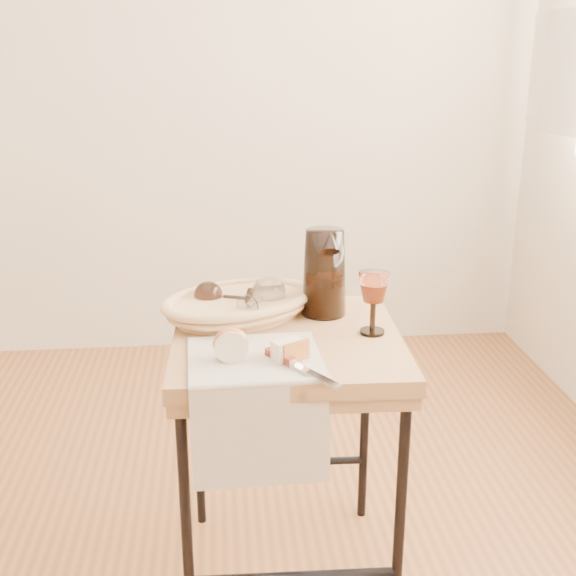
{
  "coord_description": "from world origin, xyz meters",
  "views": [
    {
      "loc": [
        0.48,
        -1.26,
        1.3
      ],
      "look_at": [
        0.63,
        0.25,
        0.78
      ],
      "focal_mm": 45.64,
      "sensor_mm": 36.0,
      "label": 1
    }
  ],
  "objects_px": {
    "goblet_lying_a": "(226,297)",
    "apple_half": "(231,344)",
    "pitcher": "(324,272)",
    "wine_goblet": "(373,303)",
    "side_table": "(287,461)",
    "goblet_lying_b": "(260,299)",
    "tea_towel": "(255,358)",
    "table_knife": "(299,365)",
    "bread_basket": "(239,307)"
  },
  "relations": [
    {
      "from": "bread_basket",
      "to": "pitcher",
      "type": "height_order",
      "value": "pitcher"
    },
    {
      "from": "side_table",
      "to": "bread_basket",
      "type": "distance_m",
      "value": 0.39
    },
    {
      "from": "side_table",
      "to": "apple_half",
      "type": "xyz_separation_m",
      "value": [
        -0.13,
        -0.13,
        0.37
      ]
    },
    {
      "from": "pitcher",
      "to": "apple_half",
      "type": "height_order",
      "value": "pitcher"
    },
    {
      "from": "goblet_lying_b",
      "to": "goblet_lying_a",
      "type": "bearing_deg",
      "value": 98.9
    },
    {
      "from": "side_table",
      "to": "table_knife",
      "type": "relative_size",
      "value": 3.09
    },
    {
      "from": "apple_half",
      "to": "table_knife",
      "type": "bearing_deg",
      "value": -26.37
    },
    {
      "from": "pitcher",
      "to": "table_knife",
      "type": "bearing_deg",
      "value": -98.87
    },
    {
      "from": "pitcher",
      "to": "side_table",
      "type": "bearing_deg",
      "value": -120.35
    },
    {
      "from": "wine_goblet",
      "to": "goblet_lying_b",
      "type": "bearing_deg",
      "value": 156.04
    },
    {
      "from": "goblet_lying_b",
      "to": "apple_half",
      "type": "relative_size",
      "value": 1.79
    },
    {
      "from": "bread_basket",
      "to": "goblet_lying_a",
      "type": "xyz_separation_m",
      "value": [
        -0.03,
        0.02,
        0.02
      ]
    },
    {
      "from": "side_table",
      "to": "tea_towel",
      "type": "bearing_deg",
      "value": -122.03
    },
    {
      "from": "pitcher",
      "to": "goblet_lying_b",
      "type": "bearing_deg",
      "value": -162.28
    },
    {
      "from": "goblet_lying_a",
      "to": "pitcher",
      "type": "distance_m",
      "value": 0.25
    },
    {
      "from": "pitcher",
      "to": "table_knife",
      "type": "relative_size",
      "value": 1.18
    },
    {
      "from": "side_table",
      "to": "tea_towel",
      "type": "height_order",
      "value": "tea_towel"
    },
    {
      "from": "bread_basket",
      "to": "table_knife",
      "type": "distance_m",
      "value": 0.34
    },
    {
      "from": "bread_basket",
      "to": "wine_goblet",
      "type": "bearing_deg",
      "value": -48.06
    },
    {
      "from": "pitcher",
      "to": "wine_goblet",
      "type": "distance_m",
      "value": 0.17
    },
    {
      "from": "bread_basket",
      "to": "goblet_lying_a",
      "type": "distance_m",
      "value": 0.04
    },
    {
      "from": "wine_goblet",
      "to": "apple_half",
      "type": "xyz_separation_m",
      "value": [
        -0.33,
        -0.13,
        -0.03
      ]
    },
    {
      "from": "pitcher",
      "to": "apple_half",
      "type": "distance_m",
      "value": 0.36
    },
    {
      "from": "side_table",
      "to": "tea_towel",
      "type": "relative_size",
      "value": 2.36
    },
    {
      "from": "side_table",
      "to": "wine_goblet",
      "type": "height_order",
      "value": "wine_goblet"
    },
    {
      "from": "bread_basket",
      "to": "wine_goblet",
      "type": "height_order",
      "value": "wine_goblet"
    },
    {
      "from": "pitcher",
      "to": "wine_goblet",
      "type": "bearing_deg",
      "value": -48.62
    },
    {
      "from": "bread_basket",
      "to": "wine_goblet",
      "type": "xyz_separation_m",
      "value": [
        0.3,
        -0.13,
        0.05
      ]
    },
    {
      "from": "goblet_lying_a",
      "to": "apple_half",
      "type": "bearing_deg",
      "value": 110.75
    },
    {
      "from": "side_table",
      "to": "apple_half",
      "type": "relative_size",
      "value": 8.74
    },
    {
      "from": "apple_half",
      "to": "table_knife",
      "type": "xyz_separation_m",
      "value": [
        0.13,
        -0.06,
        -0.03
      ]
    },
    {
      "from": "goblet_lying_a",
      "to": "goblet_lying_b",
      "type": "bearing_deg",
      "value": 175.9
    },
    {
      "from": "tea_towel",
      "to": "goblet_lying_b",
      "type": "relative_size",
      "value": 2.06
    },
    {
      "from": "tea_towel",
      "to": "apple_half",
      "type": "distance_m",
      "value": 0.06
    },
    {
      "from": "goblet_lying_a",
      "to": "table_knife",
      "type": "relative_size",
      "value": 0.54
    },
    {
      "from": "pitcher",
      "to": "apple_half",
      "type": "xyz_separation_m",
      "value": [
        -0.23,
        -0.27,
        -0.06
      ]
    },
    {
      "from": "side_table",
      "to": "wine_goblet",
      "type": "bearing_deg",
      "value": -2.28
    },
    {
      "from": "goblet_lying_a",
      "to": "apple_half",
      "type": "height_order",
      "value": "goblet_lying_a"
    },
    {
      "from": "tea_towel",
      "to": "table_knife",
      "type": "height_order",
      "value": "table_knife"
    },
    {
      "from": "bread_basket",
      "to": "apple_half",
      "type": "bearing_deg",
      "value": -119.91
    },
    {
      "from": "goblet_lying_b",
      "to": "table_knife",
      "type": "distance_m",
      "value": 0.31
    },
    {
      "from": "tea_towel",
      "to": "wine_goblet",
      "type": "height_order",
      "value": "wine_goblet"
    },
    {
      "from": "side_table",
      "to": "table_knife",
      "type": "height_order",
      "value": "table_knife"
    },
    {
      "from": "apple_half",
      "to": "table_knife",
      "type": "distance_m",
      "value": 0.15
    },
    {
      "from": "side_table",
      "to": "goblet_lying_a",
      "type": "height_order",
      "value": "goblet_lying_a"
    },
    {
      "from": "pitcher",
      "to": "goblet_lying_a",
      "type": "bearing_deg",
      "value": -174.11
    },
    {
      "from": "side_table",
      "to": "pitcher",
      "type": "xyz_separation_m",
      "value": [
        0.1,
        0.13,
        0.43
      ]
    },
    {
      "from": "goblet_lying_a",
      "to": "goblet_lying_b",
      "type": "distance_m",
      "value": 0.09
    },
    {
      "from": "bread_basket",
      "to": "goblet_lying_a",
      "type": "relative_size",
      "value": 2.95
    },
    {
      "from": "side_table",
      "to": "goblet_lying_b",
      "type": "xyz_separation_m",
      "value": [
        -0.05,
        0.1,
        0.38
      ]
    }
  ]
}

